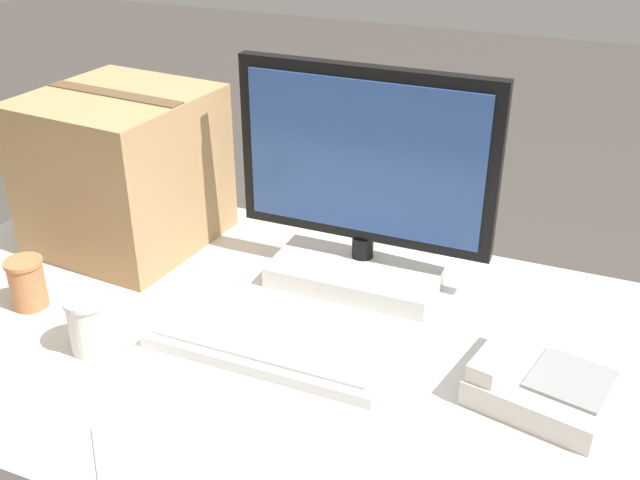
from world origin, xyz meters
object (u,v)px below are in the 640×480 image
at_px(paper_cup_left, 27,283).
at_px(paper_cup_right, 91,323).
at_px(cardboard_box, 124,170).
at_px(monitor, 364,199).
at_px(spoon, 100,476).
at_px(desk_phone, 541,379).
at_px(keyboard, 271,344).

distance_m(paper_cup_left, paper_cup_right, 0.21).
bearing_deg(paper_cup_left, cardboard_box, 86.83).
height_order(monitor, spoon, monitor).
distance_m(desk_phone, paper_cup_left, 0.95).
height_order(monitor, paper_cup_left, monitor).
height_order(desk_phone, paper_cup_right, paper_cup_right).
xyz_separation_m(keyboard, cardboard_box, (-0.47, 0.26, 0.15)).
height_order(spoon, cardboard_box, cardboard_box).
bearing_deg(cardboard_box, desk_phone, -11.89).
relative_size(monitor, paper_cup_right, 4.87).
relative_size(monitor, desk_phone, 2.09).
bearing_deg(desk_phone, keyboard, -159.84).
xyz_separation_m(desk_phone, paper_cup_left, (-0.95, -0.11, 0.02)).
relative_size(monitor, paper_cup_left, 5.18).
distance_m(spoon, cardboard_box, 0.75).
height_order(paper_cup_right, cardboard_box, cardboard_box).
height_order(monitor, paper_cup_right, monitor).
xyz_separation_m(monitor, desk_phone, (0.40, -0.25, -0.14)).
distance_m(monitor, keyboard, 0.35).
xyz_separation_m(paper_cup_right, spoon, (0.20, -0.25, -0.05)).
distance_m(desk_phone, spoon, 0.69).
bearing_deg(keyboard, desk_phone, 8.28).
bearing_deg(spoon, desk_phone, 85.69).
xyz_separation_m(keyboard, desk_phone, (0.46, 0.06, 0.01)).
distance_m(keyboard, cardboard_box, 0.56).
relative_size(desk_phone, paper_cup_right, 2.33).
distance_m(desk_phone, paper_cup_right, 0.77).
distance_m(monitor, paper_cup_right, 0.56).
height_order(keyboard, paper_cup_right, paper_cup_right).
distance_m(keyboard, paper_cup_right, 0.32).
relative_size(keyboard, spoon, 3.42).
distance_m(monitor, cardboard_box, 0.54).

